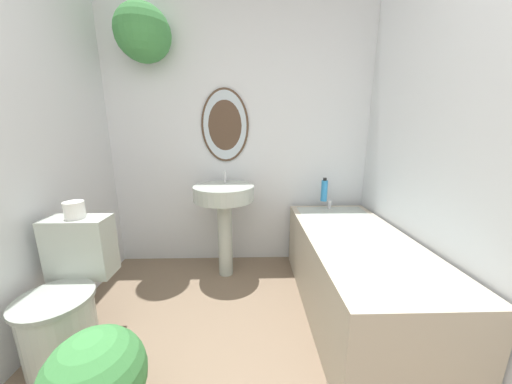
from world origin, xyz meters
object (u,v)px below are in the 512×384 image
object	(u,v)px
bathtub	(355,272)
pedestal_sink	(224,205)
toilet_paper_roll	(74,210)
shampoo_bottle	(324,190)
potted_plant	(96,384)
toilet	(67,303)

from	to	relation	value
bathtub	pedestal_sink	bearing A→B (deg)	152.06
toilet_paper_roll	pedestal_sink	bearing A→B (deg)	39.27
shampoo_bottle	toilet_paper_roll	xyz separation A→B (m)	(-1.72, -0.80, 0.08)
shampoo_bottle	potted_plant	bearing A→B (deg)	-132.61
pedestal_sink	toilet	bearing A→B (deg)	-133.87
toilet	potted_plant	xyz separation A→B (m)	(0.41, -0.45, -0.05)
toilet	toilet_paper_roll	distance (m)	0.53
potted_plant	toilet_paper_roll	size ratio (longest dim) A/B	4.59
toilet	bathtub	size ratio (longest dim) A/B	0.51
toilet	pedestal_sink	world-z (taller)	pedestal_sink
pedestal_sink	bathtub	xyz separation A→B (m)	(0.97, -0.51, -0.36)
potted_plant	toilet_paper_roll	world-z (taller)	toilet_paper_roll
toilet_paper_roll	toilet	bearing A→B (deg)	-90.00
toilet	shampoo_bottle	xyz separation A→B (m)	(1.72, 0.98, 0.42)
bathtub	potted_plant	distance (m)	1.58
potted_plant	toilet_paper_roll	distance (m)	0.93
pedestal_sink	potted_plant	world-z (taller)	pedestal_sink
shampoo_bottle	toilet_paper_roll	distance (m)	1.90
toilet	bathtub	world-z (taller)	toilet
toilet_paper_roll	bathtub	bearing A→B (deg)	4.91
toilet	potted_plant	world-z (taller)	toilet
pedestal_sink	potted_plant	bearing A→B (deg)	-107.48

